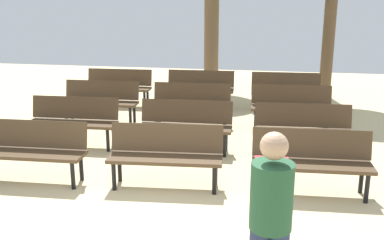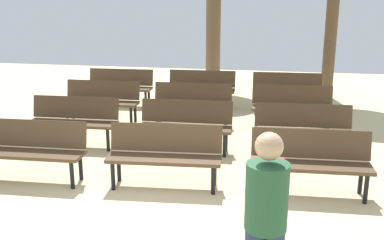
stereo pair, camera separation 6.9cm
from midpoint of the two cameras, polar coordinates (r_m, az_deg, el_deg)
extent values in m
cube|color=#4C3823|center=(6.98, -19.96, -4.03)|extent=(1.62, 0.50, 0.05)
cube|color=#4C3823|center=(7.07, -19.40, -1.63)|extent=(1.60, 0.19, 0.40)
cylinder|color=black|center=(6.63, -15.00, -6.73)|extent=(0.06, 0.06, 0.40)
cylinder|color=black|center=(6.91, -13.99, -5.76)|extent=(0.06, 0.06, 0.40)
cube|color=#4C3823|center=(6.39, -3.70, -4.88)|extent=(1.63, 0.56, 0.05)
cube|color=#4C3823|center=(6.50, -3.45, -2.24)|extent=(1.60, 0.25, 0.40)
cylinder|color=black|center=(6.47, -10.06, -6.98)|extent=(0.06, 0.06, 0.40)
cylinder|color=black|center=(6.26, 2.50, -7.57)|extent=(0.06, 0.06, 0.40)
cylinder|color=black|center=(6.76, -9.34, -5.96)|extent=(0.06, 0.06, 0.40)
cylinder|color=black|center=(6.55, 2.66, -6.47)|extent=(0.06, 0.06, 0.40)
cube|color=#4C3823|center=(6.34, 14.48, -5.53)|extent=(1.62, 0.52, 0.05)
cube|color=#4C3823|center=(6.45, 14.42, -2.86)|extent=(1.60, 0.20, 0.40)
cylinder|color=black|center=(6.22, 8.05, -7.84)|extent=(0.06, 0.06, 0.40)
cylinder|color=black|center=(6.41, 20.78, -8.03)|extent=(0.06, 0.06, 0.40)
cylinder|color=black|center=(6.52, 8.03, -6.73)|extent=(0.06, 0.06, 0.40)
cylinder|color=black|center=(6.70, 20.17, -6.95)|extent=(0.06, 0.06, 0.40)
cube|color=#4C3823|center=(8.36, -15.05, -0.45)|extent=(1.62, 0.51, 0.05)
cube|color=#4C3823|center=(8.48, -14.65, 1.51)|extent=(1.60, 0.19, 0.40)
cylinder|color=black|center=(8.58, -19.67, -2.02)|extent=(0.06, 0.06, 0.40)
cylinder|color=black|center=(8.04, -10.74, -2.51)|extent=(0.06, 0.06, 0.40)
cylinder|color=black|center=(8.85, -18.75, -1.41)|extent=(0.06, 0.06, 0.40)
cylinder|color=black|center=(8.33, -10.07, -1.84)|extent=(0.06, 0.06, 0.40)
cube|color=#4C3823|center=(7.81, -1.15, -1.02)|extent=(1.61, 0.49, 0.05)
cube|color=#4C3823|center=(7.94, -0.92, 1.08)|extent=(1.60, 0.17, 0.40)
cylinder|color=black|center=(7.87, -6.37, -2.72)|extent=(0.06, 0.06, 0.40)
cylinder|color=black|center=(7.65, 3.85, -3.21)|extent=(0.06, 0.06, 0.40)
cylinder|color=black|center=(8.17, -5.80, -2.02)|extent=(0.06, 0.06, 0.40)
cylinder|color=black|center=(7.95, 4.04, -2.47)|extent=(0.06, 0.06, 0.40)
cube|color=#4C3823|center=(7.78, 13.54, -1.54)|extent=(1.62, 0.54, 0.05)
cube|color=#4C3823|center=(7.90, 13.48, 0.58)|extent=(1.60, 0.22, 0.40)
cylinder|color=black|center=(7.64, 8.34, -3.37)|extent=(0.06, 0.06, 0.40)
cylinder|color=black|center=(7.81, 18.67, -3.61)|extent=(0.06, 0.06, 0.40)
cylinder|color=black|center=(7.94, 8.28, -2.63)|extent=(0.06, 0.06, 0.40)
cylinder|color=black|center=(8.11, 18.22, -2.88)|extent=(0.06, 0.06, 0.40)
cube|color=#4C3823|center=(9.80, -11.69, 2.09)|extent=(1.62, 0.50, 0.05)
cube|color=#4C3823|center=(9.93, -11.38, 3.73)|extent=(1.60, 0.18, 0.40)
cylinder|color=black|center=(9.97, -15.72, 0.69)|extent=(0.06, 0.06, 0.40)
cylinder|color=black|center=(9.50, -7.94, 0.42)|extent=(0.06, 0.06, 0.40)
cylinder|color=black|center=(10.25, -15.02, 1.15)|extent=(0.06, 0.06, 0.40)
cylinder|color=black|center=(9.80, -7.44, 0.90)|extent=(0.06, 0.06, 0.40)
cube|color=#4C3823|center=(9.35, -0.32, 1.76)|extent=(1.62, 0.53, 0.05)
cube|color=#4C3823|center=(9.49, -0.17, 3.48)|extent=(1.60, 0.21, 0.40)
cylinder|color=black|center=(9.36, -4.69, 0.29)|extent=(0.06, 0.06, 0.40)
cylinder|color=black|center=(9.19, 3.89, 0.02)|extent=(0.06, 0.06, 0.40)
cylinder|color=black|center=(9.66, -4.32, 0.79)|extent=(0.06, 0.06, 0.40)
cylinder|color=black|center=(9.50, 4.00, 0.53)|extent=(0.06, 0.06, 0.40)
cube|color=#4C3823|center=(9.35, 12.11, 1.41)|extent=(1.61, 0.50, 0.05)
cube|color=#4C3823|center=(9.49, 12.11, 3.14)|extent=(1.60, 0.18, 0.40)
cylinder|color=black|center=(9.22, 7.75, -0.03)|extent=(0.06, 0.06, 0.40)
cylinder|color=black|center=(9.33, 16.38, -0.35)|extent=(0.06, 0.06, 0.40)
cylinder|color=black|center=(9.53, 7.77, 0.48)|extent=(0.06, 0.06, 0.40)
cylinder|color=black|center=(9.64, 16.12, 0.16)|extent=(0.06, 0.06, 0.40)
cube|color=#4C3823|center=(11.25, -9.45, 3.92)|extent=(1.61, 0.50, 0.05)
cube|color=#4C3823|center=(11.40, -9.21, 5.33)|extent=(1.60, 0.18, 0.40)
cylinder|color=black|center=(11.38, -13.01, 2.69)|extent=(0.06, 0.06, 0.40)
cylinder|color=black|center=(10.96, -6.15, 2.52)|extent=(0.06, 0.06, 0.40)
cylinder|color=black|center=(11.67, -12.46, 3.04)|extent=(0.06, 0.06, 0.40)
cylinder|color=black|center=(11.27, -5.76, 2.88)|extent=(0.06, 0.06, 0.40)
cube|color=#4C3823|center=(10.91, 0.82, 3.77)|extent=(1.61, 0.50, 0.05)
cube|color=#4C3823|center=(11.06, 0.96, 5.22)|extent=(1.60, 0.18, 0.40)
cylinder|color=black|center=(10.92, -2.94, 2.53)|extent=(0.06, 0.06, 0.40)
cylinder|color=black|center=(10.74, 4.42, 2.29)|extent=(0.06, 0.06, 0.40)
cylinder|color=black|center=(11.22, -2.63, 2.89)|extent=(0.06, 0.06, 0.40)
cylinder|color=black|center=(11.06, 4.53, 2.67)|extent=(0.06, 0.06, 0.40)
cube|color=#4C3823|center=(10.82, 11.50, 3.35)|extent=(1.62, 0.52, 0.05)
cube|color=#4C3823|center=(10.97, 11.50, 4.82)|extent=(1.60, 0.20, 0.40)
cylinder|color=black|center=(10.68, 7.75, 2.12)|extent=(0.06, 0.06, 0.40)
cylinder|color=black|center=(10.79, 15.20, 1.85)|extent=(0.06, 0.06, 0.40)
cylinder|color=black|center=(11.00, 7.74, 2.50)|extent=(0.06, 0.06, 0.40)
cylinder|color=black|center=(11.10, 14.99, 2.24)|extent=(0.06, 0.06, 0.40)
cylinder|color=brown|center=(13.31, 2.30, 10.65)|extent=(0.42, 0.42, 3.05)
cylinder|color=brown|center=(12.39, 16.64, 10.52)|extent=(0.31, 0.31, 3.42)
cylinder|color=#235133|center=(3.66, 9.41, -9.40)|extent=(0.35, 0.35, 0.55)
sphere|color=tan|center=(3.51, 9.70, -3.23)|extent=(0.22, 0.22, 0.22)
cube|color=red|center=(3.89, 9.34, -7.42)|extent=(0.29, 0.19, 0.36)
camera|label=1|loc=(0.03, -90.25, -0.07)|focal=42.56mm
camera|label=2|loc=(0.03, 89.75, 0.07)|focal=42.56mm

